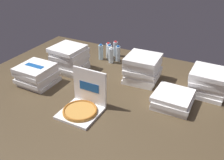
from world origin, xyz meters
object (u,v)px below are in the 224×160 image
at_px(open_pizza_box, 83,105).
at_px(pizza_stack_left_near, 142,68).
at_px(water_bottle_1, 115,49).
at_px(water_bottle_2, 101,52).
at_px(pizza_stack_center_near, 69,59).
at_px(water_bottle_3, 111,55).
at_px(pizza_stack_left_far, 208,82).
at_px(water_bottle_4, 108,50).
at_px(pizza_stack_center_far, 37,75).
at_px(water_bottle_0, 109,53).
at_px(water_bottle_5, 118,54).
at_px(pizza_stack_right_mid, 173,99).

bearing_deg(open_pizza_box, pizza_stack_left_near, 71.14).
distance_m(water_bottle_1, water_bottle_2, 0.22).
xyz_separation_m(pizza_stack_center_near, water_bottle_3, (0.34, 0.41, -0.05)).
distance_m(pizza_stack_left_far, water_bottle_2, 1.39).
xyz_separation_m(water_bottle_3, water_bottle_4, (-0.11, 0.13, 0.00)).
distance_m(pizza_stack_center_near, pizza_stack_center_far, 0.45).
bearing_deg(open_pizza_box, pizza_stack_left_far, 41.77).
bearing_deg(open_pizza_box, water_bottle_1, 103.45).
relative_size(pizza_stack_left_far, water_bottle_4, 1.77).
xyz_separation_m(water_bottle_1, water_bottle_3, (0.05, -0.22, 0.00)).
distance_m(pizza_stack_center_far, water_bottle_2, 0.92).
relative_size(water_bottle_0, water_bottle_2, 1.00).
bearing_deg(pizza_stack_center_near, water_bottle_3, 50.01).
xyz_separation_m(pizza_stack_left_far, pizza_stack_center_far, (-1.67, -0.66, -0.02)).
bearing_deg(pizza_stack_left_far, water_bottle_3, 171.32).
xyz_separation_m(pizza_stack_center_near, water_bottle_5, (0.40, 0.50, -0.05)).
xyz_separation_m(water_bottle_0, water_bottle_5, (0.11, 0.02, 0.00)).
bearing_deg(open_pizza_box, water_bottle_2, 111.46).
relative_size(pizza_stack_center_near, water_bottle_0, 1.79).
bearing_deg(water_bottle_2, open_pizza_box, -68.54).
distance_m(pizza_stack_left_far, pizza_stack_right_mid, 0.46).
xyz_separation_m(water_bottle_2, water_bottle_3, (0.17, -0.03, 0.00)).
relative_size(pizza_stack_left_far, water_bottle_1, 1.77).
height_order(pizza_stack_left_near, water_bottle_3, pizza_stack_left_near).
height_order(water_bottle_1, water_bottle_4, same).
bearing_deg(pizza_stack_right_mid, water_bottle_4, 147.16).
bearing_deg(water_bottle_1, pizza_stack_center_far, -111.68).
distance_m(water_bottle_0, water_bottle_5, 0.11).
distance_m(pizza_stack_left_near, water_bottle_2, 0.74).
distance_m(pizza_stack_left_near, water_bottle_3, 0.58).
relative_size(pizza_stack_left_near, water_bottle_4, 1.85).
relative_size(pizza_stack_left_near, water_bottle_3, 1.85).
bearing_deg(water_bottle_2, water_bottle_1, 57.64).
xyz_separation_m(water_bottle_1, water_bottle_2, (-0.12, -0.19, 0.00)).
height_order(pizza_stack_center_far, water_bottle_0, pizza_stack_center_far).
bearing_deg(open_pizza_box, pizza_stack_right_mid, 34.03).
relative_size(water_bottle_1, water_bottle_5, 1.00).
height_order(open_pizza_box, water_bottle_0, open_pizza_box).
relative_size(water_bottle_3, water_bottle_5, 1.00).
distance_m(pizza_stack_left_far, water_bottle_4, 1.35).
height_order(water_bottle_2, water_bottle_4, same).
distance_m(open_pizza_box, water_bottle_2, 1.15).
bearing_deg(water_bottle_3, water_bottle_4, 130.14).
relative_size(open_pizza_box, water_bottle_3, 1.76).
xyz_separation_m(pizza_stack_right_mid, water_bottle_4, (-1.07, 0.69, 0.04)).
height_order(pizza_stack_left_far, water_bottle_0, pizza_stack_left_far).
xyz_separation_m(open_pizza_box, pizza_stack_right_mid, (0.71, 0.48, -0.01)).
xyz_separation_m(pizza_stack_center_near, water_bottle_2, (0.18, 0.44, -0.05)).
relative_size(pizza_stack_center_far, water_bottle_0, 1.78).
xyz_separation_m(open_pizza_box, pizza_stack_center_near, (-0.60, 0.63, 0.08)).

